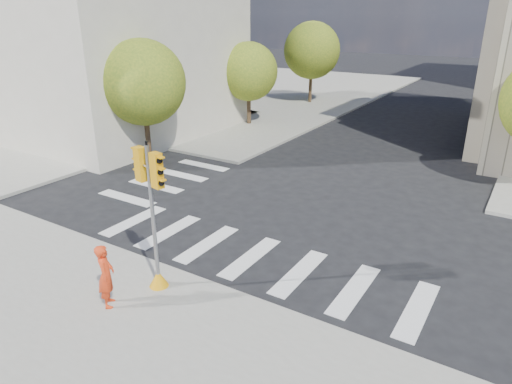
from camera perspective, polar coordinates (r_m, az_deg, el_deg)
ground at (r=16.72m, az=3.33°, el=-5.40°), size 160.00×160.00×0.00m
sidewalk_far_left at (r=48.17m, az=-2.67°, el=12.54°), size 28.00×40.00×0.15m
classical_building at (r=34.36m, az=-21.10°, el=18.31°), size 19.00×15.00×12.70m
tree_lw_near at (r=24.77m, az=-13.94°, el=13.12°), size 4.40×4.40×6.41m
tree_lw_mid at (r=32.54m, az=-0.92°, el=14.81°), size 4.00×4.00×5.77m
tree_lw_far at (r=41.19m, az=7.00°, el=17.15°), size 4.80×4.80×6.95m
traffic_signal at (r=12.95m, az=-12.63°, el=-4.55°), size 1.08×0.56×4.34m
photographer at (r=12.92m, az=-18.25°, el=-9.91°), size 0.76×0.78×1.81m
planter_wall at (r=26.91m, az=-19.82°, el=4.79°), size 5.63×2.83×0.50m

